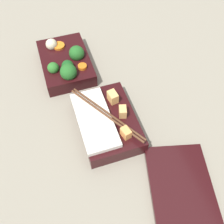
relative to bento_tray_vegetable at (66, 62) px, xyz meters
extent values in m
plane|color=gray|center=(0.09, 0.02, -0.03)|extent=(3.00, 3.00, 0.00)
cube|color=black|center=(-0.01, 0.00, -0.01)|extent=(0.19, 0.13, 0.04)
sphere|color=#236023|center=(0.06, 0.00, 0.02)|extent=(0.04, 0.04, 0.04)
sphere|color=#2D7028|center=(0.03, -0.04, 0.02)|extent=(0.03, 0.03, 0.03)
sphere|color=#236023|center=(0.00, 0.03, 0.02)|extent=(0.04, 0.04, 0.04)
sphere|color=#19511E|center=(0.04, 0.00, 0.02)|extent=(0.03, 0.03, 0.03)
cylinder|color=orange|center=(0.05, 0.04, 0.02)|extent=(0.03, 0.03, 0.01)
cylinder|color=orange|center=(-0.05, -0.01, 0.02)|extent=(0.05, 0.05, 0.01)
sphere|color=beige|center=(-0.06, -0.03, 0.02)|extent=(0.03, 0.03, 0.03)
cube|color=black|center=(0.22, 0.05, -0.01)|extent=(0.19, 0.13, 0.04)
cube|color=silver|center=(0.22, 0.02, 0.02)|extent=(0.17, 0.08, 0.01)
cube|color=#EAB266|center=(0.18, 0.08, 0.03)|extent=(0.03, 0.02, 0.03)
cube|color=#EAB266|center=(0.22, 0.09, 0.02)|extent=(0.03, 0.02, 0.02)
cube|color=#F4A356|center=(0.28, 0.07, 0.02)|extent=(0.03, 0.02, 0.02)
sphere|color=#381942|center=(0.27, 0.08, 0.02)|extent=(0.02, 0.02, 0.02)
cylinder|color=#56331E|center=(0.22, 0.05, 0.03)|extent=(0.19, 0.12, 0.01)
cylinder|color=#56331E|center=(0.22, 0.05, 0.03)|extent=(0.19, 0.12, 0.01)
cube|color=black|center=(0.41, 0.15, -0.02)|extent=(0.21, 0.17, 0.01)
camera|label=1|loc=(0.55, -0.04, 0.51)|focal=42.00mm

